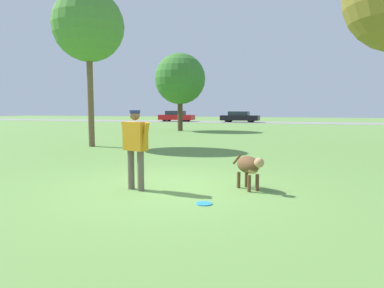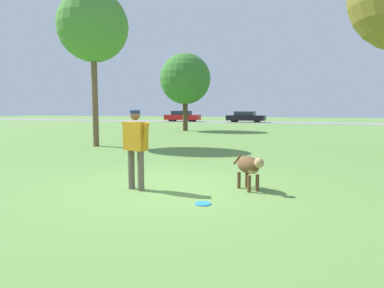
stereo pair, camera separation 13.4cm
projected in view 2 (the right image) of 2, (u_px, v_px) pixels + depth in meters
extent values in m
plane|color=#608C42|center=(165.00, 188.00, 6.84)|extent=(120.00, 120.00, 0.00)
cube|color=gray|center=(284.00, 123.00, 39.06)|extent=(120.00, 6.00, 0.01)
cylinder|color=#665B4C|center=(141.00, 171.00, 6.60)|extent=(0.16, 0.16, 0.78)
cylinder|color=#665B4C|center=(131.00, 169.00, 6.76)|extent=(0.16, 0.16, 0.78)
cube|color=#C68419|center=(135.00, 136.00, 6.61)|extent=(0.52, 0.36, 0.55)
cylinder|color=#C68419|center=(145.00, 137.00, 6.45)|extent=(0.22, 0.15, 0.56)
cylinder|color=#C68419|center=(126.00, 135.00, 6.77)|extent=(0.22, 0.15, 0.56)
sphere|color=brown|center=(135.00, 115.00, 6.57)|extent=(0.25, 0.25, 0.19)
cylinder|color=navy|center=(135.00, 112.00, 6.56)|extent=(0.26, 0.26, 0.05)
ellipsoid|color=brown|center=(248.00, 165.00, 6.65)|extent=(0.65, 0.67, 0.34)
ellipsoid|color=tan|center=(253.00, 169.00, 6.51)|extent=(0.30, 0.29, 0.18)
sphere|color=tan|center=(259.00, 163.00, 6.31)|extent=(0.26, 0.26, 0.19)
cylinder|color=brown|center=(257.00, 183.00, 6.55)|extent=(0.10, 0.10, 0.32)
cylinder|color=brown|center=(249.00, 184.00, 6.48)|extent=(0.10, 0.10, 0.32)
cylinder|color=brown|center=(247.00, 179.00, 6.89)|extent=(0.10, 0.10, 0.32)
cylinder|color=brown|center=(239.00, 180.00, 6.82)|extent=(0.10, 0.10, 0.32)
cylinder|color=brown|center=(237.00, 159.00, 7.02)|extent=(0.22, 0.23, 0.24)
cylinder|color=#268CE5|center=(203.00, 204.00, 5.68)|extent=(0.27, 0.27, 0.02)
torus|color=#268CE5|center=(203.00, 204.00, 5.68)|extent=(0.27, 0.27, 0.02)
cylinder|color=#4C3826|center=(185.00, 114.00, 24.58)|extent=(0.36, 0.36, 2.36)
sphere|color=#38752D|center=(185.00, 79.00, 24.32)|extent=(3.60, 3.60, 3.60)
cylinder|color=brown|center=(95.00, 100.00, 14.32)|extent=(0.25, 0.25, 3.87)
sphere|color=#4C8938|center=(93.00, 26.00, 14.01)|extent=(2.89, 2.89, 2.89)
cube|color=red|center=(182.00, 117.00, 42.79)|extent=(4.38, 1.70, 0.62)
cube|color=#232D38|center=(181.00, 113.00, 42.78)|extent=(2.28, 1.45, 0.50)
cylinder|color=black|center=(194.00, 119.00, 43.08)|extent=(0.64, 0.20, 0.64)
cylinder|color=black|center=(191.00, 119.00, 41.73)|extent=(0.64, 0.20, 0.64)
cylinder|color=black|center=(175.00, 119.00, 43.91)|extent=(0.64, 0.20, 0.64)
cylinder|color=black|center=(171.00, 119.00, 42.56)|extent=(0.64, 0.20, 0.64)
cube|color=black|center=(246.00, 118.00, 40.36)|extent=(4.53, 1.90, 0.59)
cube|color=#232D38|center=(245.00, 113.00, 40.35)|extent=(2.38, 1.58, 0.47)
cylinder|color=black|center=(258.00, 120.00, 40.60)|extent=(0.65, 0.22, 0.64)
cylinder|color=black|center=(256.00, 120.00, 39.21)|extent=(0.65, 0.22, 0.64)
cylinder|color=black|center=(236.00, 119.00, 41.56)|extent=(0.65, 0.22, 0.64)
cylinder|color=black|center=(233.00, 120.00, 40.17)|extent=(0.65, 0.22, 0.64)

